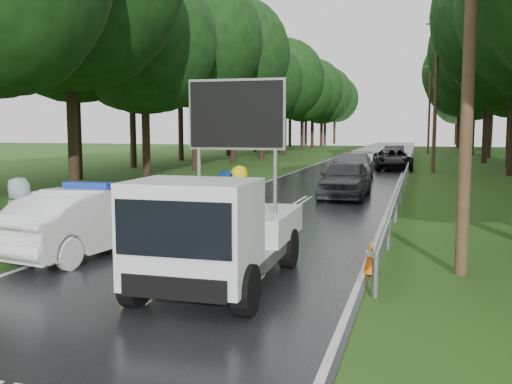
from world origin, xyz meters
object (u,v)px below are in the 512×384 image
(work_truck, at_px, (217,233))
(civilian, at_px, (228,214))
(barrier, at_px, (192,224))
(queue_car_second, at_px, (354,166))
(police_sedan, at_px, (89,222))
(queue_car_third, at_px, (392,159))
(officer, at_px, (239,213))
(queue_car_fourth, at_px, (394,155))
(queue_car_first, at_px, (345,179))

(work_truck, relative_size, civilian, 2.48)
(barrier, height_order, queue_car_second, queue_car_second)
(police_sedan, bearing_deg, queue_car_third, -91.50)
(work_truck, height_order, barrier, work_truck)
(work_truck, height_order, officer, work_truck)
(queue_car_second, relative_size, queue_car_fourth, 1.19)
(officer, relative_size, queue_car_first, 0.45)
(work_truck, distance_m, queue_car_fourth, 36.83)
(work_truck, bearing_deg, queue_car_second, 89.43)
(police_sedan, bearing_deg, queue_car_first, -100.19)
(officer, xyz_separation_m, queue_car_third, (1.97, 27.81, -0.32))
(civilian, relative_size, queue_car_third, 0.37)
(work_truck, height_order, queue_car_third, work_truck)
(work_truck, xyz_separation_m, queue_car_second, (-0.08, 22.47, -0.28))
(barrier, xyz_separation_m, officer, (0.68, 1.00, 0.11))
(civilian, xyz_separation_m, queue_car_fourth, (2.12, 34.28, -0.25))
(police_sedan, relative_size, queue_car_third, 0.92)
(officer, distance_m, queue_car_fourth, 34.61)
(officer, xyz_separation_m, queue_car_fourth, (1.79, 34.57, -0.32))
(work_truck, distance_m, queue_car_third, 30.10)
(work_truck, height_order, queue_car_first, work_truck)
(work_truck, distance_m, queue_car_second, 22.47)
(barrier, height_order, queue_car_third, queue_car_third)
(officer, xyz_separation_m, queue_car_first, (0.85, 11.62, -0.25))
(queue_car_second, xyz_separation_m, queue_car_fourth, (1.56, 14.33, -0.03))
(queue_car_first, height_order, queue_car_second, queue_car_first)
(police_sedan, height_order, officer, officer)
(police_sedan, xyz_separation_m, officer, (3.42, 0.43, 0.28))
(work_truck, height_order, queue_car_fourth, work_truck)
(police_sedan, bearing_deg, queue_car_second, -90.70)
(queue_car_fourth, bearing_deg, queue_car_second, -100.21)
(work_truck, distance_m, barrier, 1.58)
(barrier, relative_size, queue_car_first, 0.59)
(officer, xyz_separation_m, queue_car_second, (0.23, 20.23, -0.29))
(police_sedan, xyz_separation_m, queue_car_fourth, (5.20, 35.00, -0.04))
(police_sedan, xyz_separation_m, work_truck, (3.72, -1.80, 0.27))
(work_truck, distance_m, queue_car_first, 13.86)
(police_sedan, bearing_deg, queue_car_fourth, -89.16)
(work_truck, distance_m, officer, 2.26)
(officer, bearing_deg, queue_car_first, -114.60)
(queue_car_fourth, bearing_deg, work_truck, -96.31)
(queue_car_second, distance_m, queue_car_fourth, 14.42)
(police_sedan, xyz_separation_m, civilian, (3.08, 0.72, 0.21))
(barrier, height_order, civilian, civilian)
(barrier, height_order, officer, officer)
(officer, distance_m, queue_car_first, 11.65)
(civilian, distance_m, queue_car_third, 27.62)
(civilian, bearing_deg, officer, -64.07)
(police_sedan, height_order, queue_car_fourth, police_sedan)
(officer, height_order, civilian, officer)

